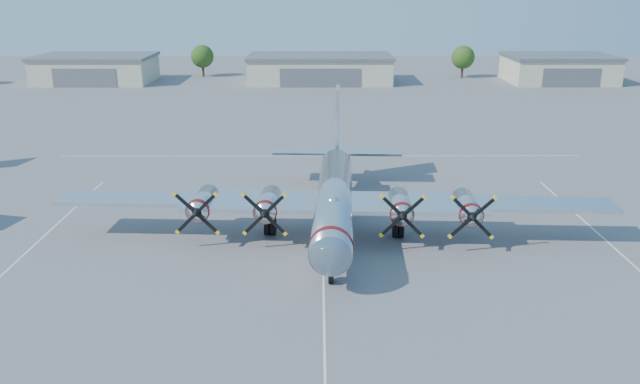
{
  "coord_description": "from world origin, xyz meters",
  "views": [
    {
      "loc": [
        -0.33,
        -44.6,
        18.94
      ],
      "look_at": [
        -0.21,
        2.34,
        3.2
      ],
      "focal_mm": 35.0,
      "sensor_mm": 36.0,
      "label": 1
    }
  ],
  "objects_px": {
    "hangar_east": "(558,68)",
    "tree_west": "(202,56)",
    "hangar_west": "(96,69)",
    "hangar_center": "(320,68)",
    "main_bomber_b29": "(334,227)",
    "tree_east": "(463,57)"
  },
  "relations": [
    {
      "from": "hangar_east",
      "to": "tree_west",
      "type": "relative_size",
      "value": 3.1
    },
    {
      "from": "hangar_west",
      "to": "hangar_east",
      "type": "bearing_deg",
      "value": 0.0
    },
    {
      "from": "hangar_center",
      "to": "hangar_east",
      "type": "xyz_separation_m",
      "value": [
        48.0,
        0.0,
        0.0
      ]
    },
    {
      "from": "main_bomber_b29",
      "to": "tree_east",
      "type": "bearing_deg",
      "value": 73.81
    },
    {
      "from": "tree_west",
      "to": "hangar_center",
      "type": "bearing_deg",
      "value": -17.82
    },
    {
      "from": "hangar_center",
      "to": "tree_east",
      "type": "xyz_separation_m",
      "value": [
        30.0,
        6.04,
        1.51
      ]
    },
    {
      "from": "hangar_west",
      "to": "hangar_east",
      "type": "relative_size",
      "value": 1.1
    },
    {
      "from": "tree_west",
      "to": "tree_east",
      "type": "relative_size",
      "value": 1.0
    },
    {
      "from": "hangar_west",
      "to": "main_bomber_b29",
      "type": "xyz_separation_m",
      "value": [
        45.97,
        -79.13,
        -2.71
      ]
    },
    {
      "from": "hangar_center",
      "to": "hangar_west",
      "type": "bearing_deg",
      "value": 180.0
    },
    {
      "from": "tree_east",
      "to": "main_bomber_b29",
      "type": "bearing_deg",
      "value": -108.83
    },
    {
      "from": "main_bomber_b29",
      "to": "hangar_center",
      "type": "bearing_deg",
      "value": 93.33
    },
    {
      "from": "hangar_west",
      "to": "hangar_center",
      "type": "bearing_deg",
      "value": -0.0
    },
    {
      "from": "hangar_west",
      "to": "main_bomber_b29",
      "type": "height_order",
      "value": "hangar_west"
    },
    {
      "from": "hangar_west",
      "to": "hangar_center",
      "type": "height_order",
      "value": "same"
    },
    {
      "from": "tree_east",
      "to": "main_bomber_b29",
      "type": "height_order",
      "value": "tree_east"
    },
    {
      "from": "main_bomber_b29",
      "to": "hangar_east",
      "type": "bearing_deg",
      "value": 61.91
    },
    {
      "from": "tree_west",
      "to": "tree_east",
      "type": "height_order",
      "value": "same"
    },
    {
      "from": "hangar_center",
      "to": "tree_east",
      "type": "bearing_deg",
      "value": 11.38
    },
    {
      "from": "hangar_west",
      "to": "tree_west",
      "type": "xyz_separation_m",
      "value": [
        20.0,
        8.04,
        1.51
      ]
    },
    {
      "from": "hangar_west",
      "to": "hangar_center",
      "type": "relative_size",
      "value": 0.79
    },
    {
      "from": "tree_west",
      "to": "main_bomber_b29",
      "type": "height_order",
      "value": "tree_west"
    }
  ]
}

